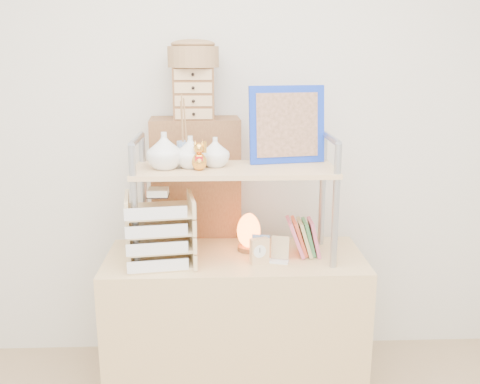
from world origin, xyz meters
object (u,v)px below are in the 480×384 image
object	(u,v)px
cabinet	(197,244)
letter_tray	(160,234)
salt_lamp	(249,232)
desk	(235,328)

from	to	relation	value
cabinet	letter_tray	bearing A→B (deg)	-111.11
letter_tray	salt_lamp	bearing A→B (deg)	19.93
desk	cabinet	xyz separation A→B (m)	(-0.19, 0.37, 0.30)
desk	letter_tray	size ratio (longest dim) A/B	3.46
desk	cabinet	distance (m)	0.51
cabinet	letter_tray	world-z (taller)	cabinet
cabinet	letter_tray	distance (m)	0.52
letter_tray	salt_lamp	size ratio (longest dim) A/B	1.88
cabinet	salt_lamp	world-z (taller)	cabinet
cabinet	letter_tray	xyz separation A→B (m)	(-0.15, -0.45, 0.21)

